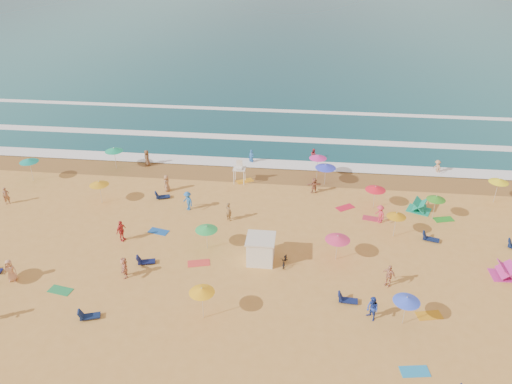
# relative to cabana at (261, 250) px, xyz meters

# --- Properties ---
(ground) EXTENTS (220.00, 220.00, 0.00)m
(ground) POSITION_rel_cabana_xyz_m (-3.29, 2.27, -1.00)
(ground) COLOR gold
(ground) RESTS_ON ground
(ocean) EXTENTS (220.00, 140.00, 0.18)m
(ocean) POSITION_rel_cabana_xyz_m (-3.29, 86.27, -1.00)
(ocean) COLOR #0C4756
(ocean) RESTS_ON ground
(wet_sand) EXTENTS (220.00, 220.00, 0.00)m
(wet_sand) POSITION_rel_cabana_xyz_m (-3.29, 14.77, -0.99)
(wet_sand) COLOR olive
(wet_sand) RESTS_ON ground
(surf_foam) EXTENTS (200.00, 18.70, 0.05)m
(surf_foam) POSITION_rel_cabana_xyz_m (-3.29, 23.59, -0.90)
(surf_foam) COLOR white
(surf_foam) RESTS_ON ground
(cabana) EXTENTS (2.00, 2.00, 2.00)m
(cabana) POSITION_rel_cabana_xyz_m (0.00, 0.00, 0.00)
(cabana) COLOR white
(cabana) RESTS_ON ground
(cabana_roof) EXTENTS (2.20, 2.20, 0.12)m
(cabana_roof) POSITION_rel_cabana_xyz_m (0.00, 0.00, 1.06)
(cabana_roof) COLOR silver
(cabana_roof) RESTS_ON cabana
(bicycle) EXTENTS (0.71, 1.63, 0.83)m
(bicycle) POSITION_rel_cabana_xyz_m (1.90, -0.30, -0.58)
(bicycle) COLOR black
(bicycle) RESTS_ON ground
(lifeguard_stand) EXTENTS (1.20, 1.20, 2.10)m
(lifeguard_stand) POSITION_rel_cabana_xyz_m (-3.45, 12.82, 0.05)
(lifeguard_stand) COLOR white
(lifeguard_stand) RESTS_ON ground
(beach_umbrellas) EXTENTS (49.36, 28.12, 0.76)m
(beach_umbrellas) POSITION_rel_cabana_xyz_m (-2.38, 4.78, 1.14)
(beach_umbrellas) COLOR #139F6F
(beach_umbrellas) RESTS_ON ground
(loungers) EXTENTS (41.56, 20.78, 0.34)m
(loungers) POSITION_rel_cabana_xyz_m (0.54, -1.39, -0.83)
(loungers) COLOR #101552
(loungers) RESTS_ON ground
(towels) EXTENTS (41.26, 26.05, 0.03)m
(towels) POSITION_rel_cabana_xyz_m (-0.09, 0.80, -0.98)
(towels) COLOR red
(towels) RESTS_ON ground
(popup_tents) EXTENTS (6.95, 11.03, 1.20)m
(popup_tents) POSITION_rel_cabana_xyz_m (15.94, 4.67, -0.40)
(popup_tents) COLOR #C52B8D
(popup_tents) RESTS_ON ground
(beachgoers) EXTENTS (41.97, 28.76, 2.11)m
(beachgoers) POSITION_rel_cabana_xyz_m (-3.11, 5.30, -0.18)
(beachgoers) COLOR tan
(beachgoers) RESTS_ON ground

